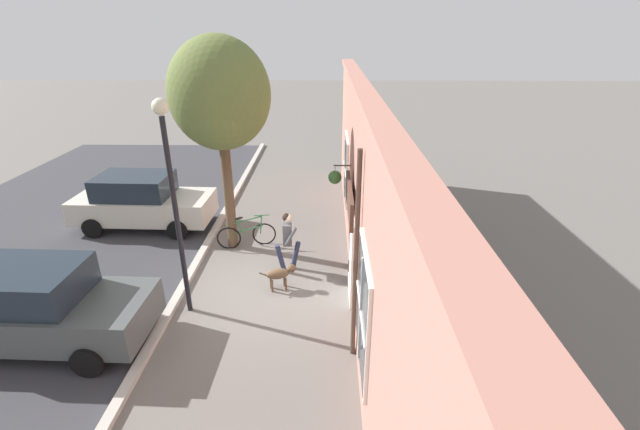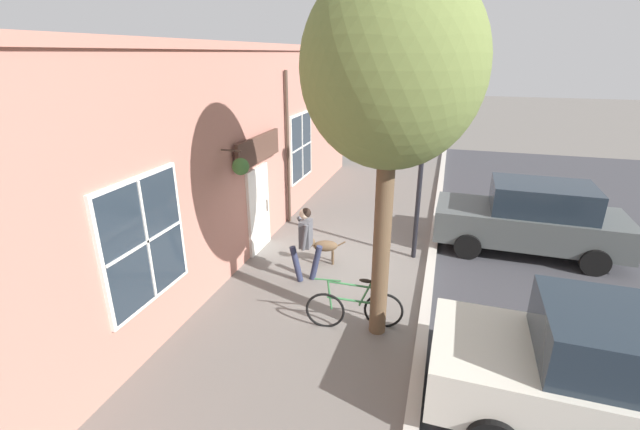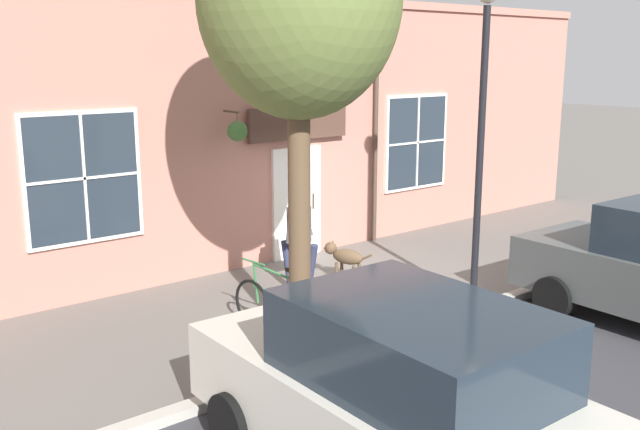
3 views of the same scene
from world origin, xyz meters
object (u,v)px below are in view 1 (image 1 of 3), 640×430
parked_car_mid_block (38,306)px  dog_on_leash (281,273)px  street_lamp (171,182)px  parked_car_nearest_curb (142,201)px  leaning_bicycle (247,235)px  street_tree_by_curb (220,100)px  pedestrian_walking (288,237)px

parked_car_mid_block → dog_on_leash: bearing=-156.2°
dog_on_leash → street_lamp: street_lamp is taller
parked_car_nearest_curb → leaning_bicycle: bearing=159.6°
dog_on_leash → street_tree_by_curb: (1.65, -2.17, 3.85)m
pedestrian_walking → leaning_bicycle: (1.35, -1.36, -0.62)m
pedestrian_walking → leaning_bicycle: pedestrian_walking is taller
street_tree_by_curb → dog_on_leash: bearing=127.2°
parked_car_nearest_curb → parked_car_mid_block: (-0.15, 5.62, 0.00)m
pedestrian_walking → street_tree_by_curb: (1.76, -1.29, 3.29)m
pedestrian_walking → street_tree_by_curb: 3.95m
pedestrian_walking → street_tree_by_curb: size_ratio=0.28×
pedestrian_walking → parked_car_mid_block: bearing=31.6°
dog_on_leash → leaning_bicycle: leaning_bicycle is taller
pedestrian_walking → parked_car_mid_block: (4.77, 2.94, -0.12)m
dog_on_leash → parked_car_mid_block: size_ratio=0.22×
pedestrian_walking → parked_car_nearest_curb: (4.93, -2.68, -0.12)m
street_tree_by_curb → pedestrian_walking: bearing=143.8°
parked_car_nearest_curb → street_lamp: bearing=121.9°
dog_on_leash → parked_car_nearest_curb: bearing=-36.5°
leaning_bicycle → dog_on_leash: bearing=119.0°
parked_car_nearest_curb → street_lamp: (-2.79, 4.49, 2.26)m
leaning_bicycle → parked_car_nearest_curb: size_ratio=0.39×
parked_car_nearest_curb → parked_car_mid_block: bearing=91.6°
parked_car_nearest_curb → parked_car_mid_block: size_ratio=1.00×
street_tree_by_curb → parked_car_mid_block: bearing=54.6°
pedestrian_walking → street_lamp: 3.52m
leaning_bicycle → parked_car_nearest_curb: parked_car_nearest_curb is taller
parked_car_nearest_curb → street_lamp: street_lamp is taller
street_tree_by_curb → street_lamp: size_ratio=1.23×
pedestrian_walking → parked_car_mid_block: size_ratio=0.38×
pedestrian_walking → dog_on_leash: pedestrian_walking is taller
parked_car_mid_block → parked_car_nearest_curb: bearing=-88.4°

